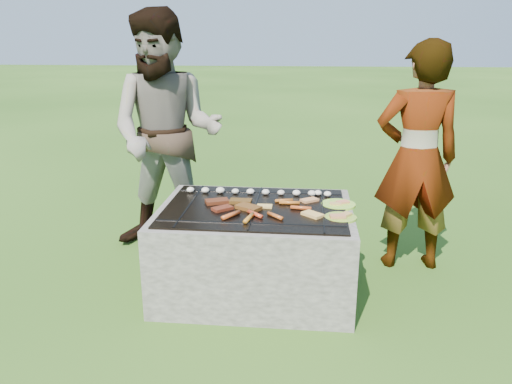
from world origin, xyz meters
TOP-DOWN VIEW (x-y plane):
  - lawn at (0.00, 0.00)m, footprint 60.00×60.00m
  - fire_pit at (0.00, 0.00)m, footprint 1.30×1.00m
  - mushrooms at (0.01, 0.28)m, footprint 1.05×0.08m
  - pork_slabs at (-0.15, 0.00)m, footprint 0.41×0.28m
  - sausages at (0.09, -0.12)m, footprint 0.57×0.48m
  - bread_on_grate at (0.31, -0.02)m, footprint 0.45×0.44m
  - plate_far at (0.56, 0.11)m, footprint 0.26×0.26m
  - plate_near at (0.56, -0.14)m, footprint 0.22×0.22m
  - cook at (1.14, 0.52)m, footprint 0.65×0.46m
  - bystander at (-0.78, 0.69)m, footprint 0.97×0.77m

SIDE VIEW (x-z plane):
  - lawn at x=0.00m, z-range 0.00..0.00m
  - fire_pit at x=0.00m, z-range -0.03..0.59m
  - plate_far at x=0.56m, z-range 0.60..0.62m
  - plate_near at x=0.56m, z-range 0.59..0.62m
  - bread_on_grate at x=0.31m, z-range 0.61..0.63m
  - pork_slabs at x=-0.15m, z-range 0.61..0.64m
  - sausages at x=0.09m, z-range 0.61..0.64m
  - mushrooms at x=0.01m, z-range 0.61..0.65m
  - cook at x=1.14m, z-range 0.00..1.70m
  - bystander at x=-0.78m, z-range 0.00..1.93m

